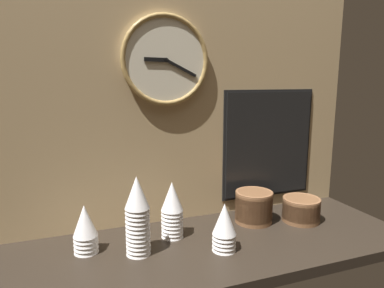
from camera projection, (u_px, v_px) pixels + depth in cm
name	position (u px, v px, depth cm)	size (l,w,h in cm)	color
ground_plane	(205.00, 248.00, 128.53)	(160.00, 56.00, 4.00)	black
wall_tiled_back	(182.00, 98.00, 142.95)	(160.00, 3.00, 105.00)	tan
cup_stack_center_left	(137.00, 216.00, 117.55)	(8.60, 8.60, 28.27)	white
cup_stack_center_right	(224.00, 227.00, 121.15)	(8.60, 8.60, 17.54)	white
cup_stack_left	(85.00, 229.00, 119.76)	(8.60, 8.60, 17.54)	white
cup_stack_center	(172.00, 210.00, 131.36)	(8.60, 8.60, 22.14)	white
bowl_stack_right	(254.00, 206.00, 146.33)	(15.95, 15.95, 13.49)	brown
bowl_stack_far_right	(301.00, 209.00, 147.46)	(15.95, 15.95, 10.29)	brown
wall_clock	(166.00, 60.00, 134.71)	(35.85, 2.70, 35.85)	beige
menu_board	(268.00, 144.00, 159.03)	(46.11, 1.32, 50.19)	black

